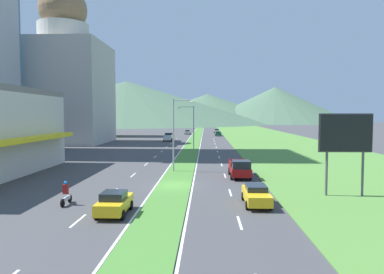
{
  "coord_description": "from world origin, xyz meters",
  "views": [
    {
      "loc": [
        2.99,
        -33.34,
        6.73
      ],
      "look_at": [
        0.17,
        38.77,
        2.19
      ],
      "focal_mm": 33.37,
      "sensor_mm": 36.0,
      "label": 1
    }
  ],
  "objects_px": {
    "street_lamp_near": "(176,130)",
    "street_lamp_mid": "(192,124)",
    "car_3": "(217,131)",
    "motorcycle_rider": "(66,195)",
    "billboard_roadside": "(346,137)",
    "car_1": "(218,134)",
    "pickup_truck_0": "(168,137)",
    "car_2": "(188,132)",
    "car_0": "(114,203)",
    "pickup_truck_1": "(240,169)",
    "car_4": "(256,195)"
  },
  "relations": [
    {
      "from": "street_lamp_near",
      "to": "street_lamp_mid",
      "type": "height_order",
      "value": "street_lamp_near"
    },
    {
      "from": "street_lamp_mid",
      "to": "car_3",
      "type": "bearing_deg",
      "value": 83.67
    },
    {
      "from": "motorcycle_rider",
      "to": "billboard_roadside",
      "type": "bearing_deg",
      "value": -80.59
    },
    {
      "from": "car_1",
      "to": "pickup_truck_0",
      "type": "xyz_separation_m",
      "value": [
        -13.56,
        -21.52,
        0.26
      ]
    },
    {
      "from": "billboard_roadside",
      "to": "car_2",
      "type": "bearing_deg",
      "value": 100.83
    },
    {
      "from": "billboard_roadside",
      "to": "car_1",
      "type": "relative_size",
      "value": 1.67
    },
    {
      "from": "car_2",
      "to": "pickup_truck_0",
      "type": "height_order",
      "value": "pickup_truck_0"
    },
    {
      "from": "car_3",
      "to": "pickup_truck_0",
      "type": "xyz_separation_m",
      "value": [
        -13.58,
        -38.14,
        0.2
      ]
    },
    {
      "from": "billboard_roadside",
      "to": "motorcycle_rider",
      "type": "relative_size",
      "value": 3.41
    },
    {
      "from": "motorcycle_rider",
      "to": "car_1",
      "type": "bearing_deg",
      "value": -9.38
    },
    {
      "from": "car_2",
      "to": "pickup_truck_0",
      "type": "bearing_deg",
      "value": 173.85
    },
    {
      "from": "street_lamp_mid",
      "to": "pickup_truck_0",
      "type": "distance_m",
      "value": 23.51
    },
    {
      "from": "billboard_roadside",
      "to": "car_0",
      "type": "bearing_deg",
      "value": -161.11
    },
    {
      "from": "car_1",
      "to": "billboard_roadside",
      "type": "bearing_deg",
      "value": 5.15
    },
    {
      "from": "car_0",
      "to": "pickup_truck_0",
      "type": "relative_size",
      "value": 0.75
    },
    {
      "from": "billboard_roadside",
      "to": "pickup_truck_0",
      "type": "relative_size",
      "value": 1.26
    },
    {
      "from": "pickup_truck_1",
      "to": "car_3",
      "type": "bearing_deg",
      "value": 179.81
    },
    {
      "from": "street_lamp_near",
      "to": "motorcycle_rider",
      "type": "xyz_separation_m",
      "value": [
        -6.87,
        -15.83,
        -4.19
      ]
    },
    {
      "from": "car_0",
      "to": "motorcycle_rider",
      "type": "distance_m",
      "value": 4.88
    },
    {
      "from": "street_lamp_near",
      "to": "pickup_truck_0",
      "type": "relative_size",
      "value": 1.59
    },
    {
      "from": "car_1",
      "to": "pickup_truck_0",
      "type": "relative_size",
      "value": 0.76
    },
    {
      "from": "car_2",
      "to": "pickup_truck_1",
      "type": "xyz_separation_m",
      "value": [
        9.94,
        -84.15,
        0.23
      ]
    },
    {
      "from": "street_lamp_mid",
      "to": "car_1",
      "type": "relative_size",
      "value": 2.04
    },
    {
      "from": "street_lamp_near",
      "to": "pickup_truck_1",
      "type": "distance_m",
      "value": 9.03
    },
    {
      "from": "street_lamp_near",
      "to": "car_3",
      "type": "relative_size",
      "value": 1.82
    },
    {
      "from": "street_lamp_mid",
      "to": "motorcycle_rider",
      "type": "relative_size",
      "value": 4.18
    },
    {
      "from": "car_2",
      "to": "car_4",
      "type": "bearing_deg",
      "value": -173.98
    },
    {
      "from": "car_0",
      "to": "car_4",
      "type": "xyz_separation_m",
      "value": [
        9.92,
        2.98,
        -0.03
      ]
    },
    {
      "from": "pickup_truck_0",
      "to": "motorcycle_rider",
      "type": "bearing_deg",
      "value": 179.33
    },
    {
      "from": "street_lamp_mid",
      "to": "pickup_truck_1",
      "type": "height_order",
      "value": "street_lamp_mid"
    },
    {
      "from": "street_lamp_mid",
      "to": "pickup_truck_0",
      "type": "xyz_separation_m",
      "value": [
        -6.9,
        22.13,
        -3.91
      ]
    },
    {
      "from": "pickup_truck_1",
      "to": "motorcycle_rider",
      "type": "relative_size",
      "value": 2.7
    },
    {
      "from": "car_4",
      "to": "pickup_truck_1",
      "type": "distance_m",
      "value": 11.41
    },
    {
      "from": "car_0",
      "to": "motorcycle_rider",
      "type": "bearing_deg",
      "value": 60.65
    },
    {
      "from": "car_3",
      "to": "pickup_truck_1",
      "type": "distance_m",
      "value": 91.31
    },
    {
      "from": "motorcycle_rider",
      "to": "street_lamp_near",
      "type": "bearing_deg",
      "value": -23.48
    },
    {
      "from": "billboard_roadside",
      "to": "motorcycle_rider",
      "type": "distance_m",
      "value": 22.5
    },
    {
      "from": "car_0",
      "to": "car_3",
      "type": "distance_m",
      "value": 106.18
    },
    {
      "from": "pickup_truck_0",
      "to": "car_4",
      "type": "bearing_deg",
      "value": -168.27
    },
    {
      "from": "car_0",
      "to": "motorcycle_rider",
      "type": "height_order",
      "value": "motorcycle_rider"
    },
    {
      "from": "car_0",
      "to": "billboard_roadside",
      "type": "bearing_deg",
      "value": -71.11
    },
    {
      "from": "street_lamp_mid",
      "to": "car_0",
      "type": "height_order",
      "value": "street_lamp_mid"
    },
    {
      "from": "billboard_roadside",
      "to": "pickup_truck_1",
      "type": "height_order",
      "value": "billboard_roadside"
    },
    {
      "from": "street_lamp_near",
      "to": "billboard_roadside",
      "type": "relative_size",
      "value": 1.26
    },
    {
      "from": "car_1",
      "to": "motorcycle_rider",
      "type": "relative_size",
      "value": 2.05
    },
    {
      "from": "motorcycle_rider",
      "to": "car_4",
      "type": "bearing_deg",
      "value": -87.61
    },
    {
      "from": "car_2",
      "to": "car_3",
      "type": "xyz_separation_m",
      "value": [
        10.24,
        7.15,
        0.02
      ]
    },
    {
      "from": "street_lamp_near",
      "to": "street_lamp_mid",
      "type": "xyz_separation_m",
      "value": [
        0.78,
        27.22,
        -0.04
      ]
    },
    {
      "from": "billboard_roadside",
      "to": "motorcycle_rider",
      "type": "height_order",
      "value": "billboard_roadside"
    },
    {
      "from": "car_4",
      "to": "pickup_truck_0",
      "type": "bearing_deg",
      "value": -168.27
    }
  ]
}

